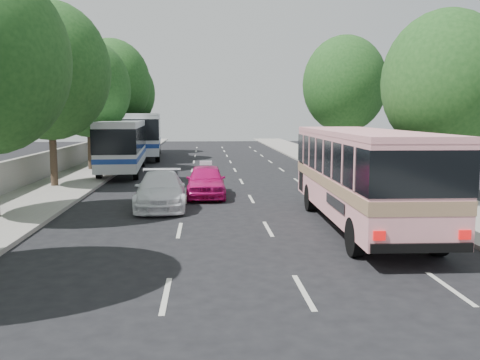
{
  "coord_description": "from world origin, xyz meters",
  "views": [
    {
      "loc": [
        -1.08,
        -12.24,
        3.73
      ],
      "look_at": [
        0.09,
        4.25,
        1.6
      ],
      "focal_mm": 38.0,
      "sensor_mm": 36.0,
      "label": 1
    }
  ],
  "objects": [
    {
      "name": "tour_coach_front",
      "position": [
        -6.3,
        20.98,
        2.0
      ],
      "size": [
        3.14,
        11.27,
        3.33
      ],
      "rotation": [
        0.0,
        0.0,
        0.07
      ],
      "color": "silver",
      "rests_on": "ground"
    },
    {
      "name": "white_pickup",
      "position": [
        -2.85,
        8.23,
        0.7
      ],
      "size": [
        2.22,
        4.95,
        1.41
      ],
      "primitive_type": "imported",
      "rotation": [
        0.0,
        0.0,
        0.05
      ],
      "color": "white",
      "rests_on": "ground"
    },
    {
      "name": "tour_coach_rear",
      "position": [
        -6.3,
        32.5,
        2.31
      ],
      "size": [
        3.73,
        12.98,
        3.83
      ],
      "rotation": [
        0.0,
        0.0,
        0.08
      ],
      "color": "silver",
      "rests_on": "ground"
    },
    {
      "name": "tree_left_c",
      "position": [
        -8.62,
        13.94,
        6.12
      ],
      "size": [
        6.0,
        6.0,
        9.35
      ],
      "color": "#38281E",
      "rests_on": "ground"
    },
    {
      "name": "sidewalk_left",
      "position": [
        -8.5,
        20.0,
        0.07
      ],
      "size": [
        4.0,
        90.0,
        0.15
      ],
      "primitive_type": "cube",
      "color": "#9E998E",
      "rests_on": "ground"
    },
    {
      "name": "taxi_roof_sign",
      "position": [
        -1.01,
        10.81,
        1.55
      ],
      "size": [
        0.55,
        0.18,
        0.18
      ],
      "primitive_type": "cube",
      "rotation": [
        0.0,
        0.0,
        -0.0
      ],
      "color": "silver",
      "rests_on": "pink_taxi"
    },
    {
      "name": "ground",
      "position": [
        0.0,
        0.0,
        0.0
      ],
      "size": [
        120.0,
        120.0,
        0.0
      ],
      "primitive_type": "plane",
      "color": "black",
      "rests_on": "ground"
    },
    {
      "name": "tree_left_e",
      "position": [
        -8.42,
        29.94,
        6.43
      ],
      "size": [
        6.3,
        6.3,
        9.82
      ],
      "color": "#38281E",
      "rests_on": "ground"
    },
    {
      "name": "pink_bus",
      "position": [
        4.08,
        4.0,
        2.01
      ],
      "size": [
        2.82,
        10.18,
        3.23
      ],
      "rotation": [
        0.0,
        0.0,
        -0.02
      ],
      "color": "pink",
      "rests_on": "ground"
    },
    {
      "name": "tree_right_far",
      "position": [
        9.08,
        23.94,
        6.12
      ],
      "size": [
        6.0,
        6.0,
        9.35
      ],
      "color": "#38281E",
      "rests_on": "ground"
    },
    {
      "name": "tree_right_near",
      "position": [
        8.78,
        7.94,
        5.2
      ],
      "size": [
        5.1,
        5.1,
        7.95
      ],
      "color": "#38281E",
      "rests_on": "ground"
    },
    {
      "name": "pink_taxi",
      "position": [
        -1.01,
        10.81,
        0.73
      ],
      "size": [
        1.73,
        4.29,
        1.46
      ],
      "primitive_type": "imported",
      "rotation": [
        0.0,
        0.0,
        -0.0
      ],
      "color": "#D11270",
      "rests_on": "ground"
    },
    {
      "name": "tree_left_d",
      "position": [
        -8.52,
        21.94,
        5.63
      ],
      "size": [
        5.52,
        5.52,
        8.6
      ],
      "color": "#38281E",
      "rests_on": "ground"
    },
    {
      "name": "sidewalk_right",
      "position": [
        8.5,
        20.0,
        0.06
      ],
      "size": [
        4.0,
        90.0,
        0.12
      ],
      "primitive_type": "cube",
      "color": "#9E998E",
      "rests_on": "ground"
    },
    {
      "name": "tree_left_f",
      "position": [
        -8.62,
        37.94,
        6.0
      ],
      "size": [
        5.88,
        5.88,
        9.16
      ],
      "color": "#38281E",
      "rests_on": "ground"
    },
    {
      "name": "low_wall",
      "position": [
        -10.3,
        20.0,
        0.9
      ],
      "size": [
        0.3,
        90.0,
        1.5
      ],
      "primitive_type": "cube",
      "color": "#9E998E",
      "rests_on": "sidewalk_left"
    }
  ]
}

